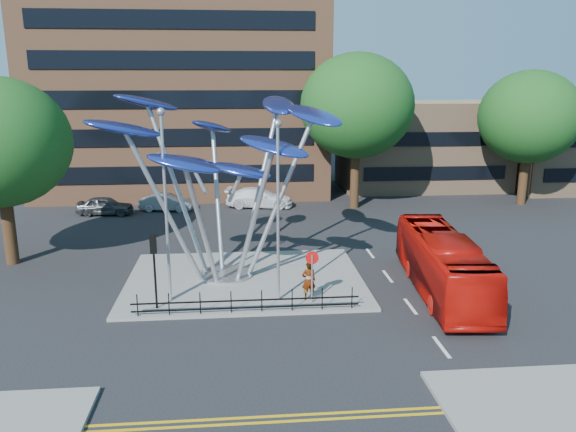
{
  "coord_description": "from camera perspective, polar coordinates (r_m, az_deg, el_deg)",
  "views": [
    {
      "loc": [
        -1.25,
        -21.34,
        10.22
      ],
      "look_at": [
        1.04,
        4.0,
        3.9
      ],
      "focal_mm": 35.0,
      "sensor_mm": 36.0,
      "label": 1
    }
  ],
  "objects": [
    {
      "name": "street_lamp_left",
      "position": [
        25.52,
        -12.4,
        2.63
      ],
      "size": [
        0.36,
        0.36,
        8.8
      ],
      "color": "#9EA0A5",
      "rests_on": "traffic_island"
    },
    {
      "name": "double_yellow_far",
      "position": [
        18.22,
        -0.36,
        -20.15
      ],
      "size": [
        40.0,
        0.12,
        0.01
      ],
      "primitive_type": "cube",
      "color": "gold",
      "rests_on": "ground"
    },
    {
      "name": "low_building_far",
      "position": [
        58.79,
        27.15,
        5.86
      ],
      "size": [
        12.0,
        8.0,
        7.0
      ],
      "primitive_type": "cube",
      "color": "#A17E5F",
      "rests_on": "ground"
    },
    {
      "name": "parked_car_right",
      "position": [
        45.24,
        -2.92,
        1.88
      ],
      "size": [
        5.62,
        2.95,
        1.55
      ],
      "primitive_type": "imported",
      "rotation": [
        0.0,
        0.0,
        1.42
      ],
      "color": "white",
      "rests_on": "ground"
    },
    {
      "name": "no_entry_sign_island",
      "position": [
        25.5,
        2.46,
        -5.31
      ],
      "size": [
        0.6,
        0.1,
        2.45
      ],
      "color": "#9EA0A5",
      "rests_on": "traffic_island"
    },
    {
      "name": "traffic_light_island",
      "position": [
        25.3,
        -13.47,
        -3.94
      ],
      "size": [
        0.28,
        0.18,
        3.42
      ],
      "color": "black",
      "rests_on": "traffic_island"
    },
    {
      "name": "street_lamp_right",
      "position": [
        24.93,
        -1.03,
        2.08
      ],
      "size": [
        0.36,
        0.36,
        8.3
      ],
      "color": "#9EA0A5",
      "rests_on": "traffic_island"
    },
    {
      "name": "double_yellow_near",
      "position": [
        18.47,
        -0.45,
        -19.63
      ],
      "size": [
        40.0,
        0.12,
        0.01
      ],
      "primitive_type": "cube",
      "color": "gold",
      "rests_on": "ground"
    },
    {
      "name": "pedestrian",
      "position": [
        26.14,
        2.11,
        -6.57
      ],
      "size": [
        0.72,
        0.53,
        1.83
      ],
      "primitive_type": "imported",
      "rotation": [
        0.0,
        0.0,
        3.28
      ],
      "color": "gray",
      "rests_on": "traffic_island"
    },
    {
      "name": "low_building_near",
      "position": [
        54.51,
        13.42,
        7.02
      ],
      "size": [
        15.0,
        8.0,
        8.0
      ],
      "primitive_type": "cube",
      "color": "#A17E5F",
      "rests_on": "ground"
    },
    {
      "name": "ground",
      "position": [
        23.69,
        -1.67,
        -11.61
      ],
      "size": [
        120.0,
        120.0,
        0.0
      ],
      "primitive_type": "plane",
      "color": "black",
      "rests_on": "ground"
    },
    {
      "name": "pedestrian_railing_front",
      "position": [
        24.99,
        -4.24,
        -8.86
      ],
      "size": [
        10.0,
        0.06,
        1.0
      ],
      "color": "black",
      "rests_on": "traffic_island"
    },
    {
      "name": "tree_far",
      "position": [
        49.28,
        23.32,
        9.21
      ],
      "size": [
        8.0,
        8.0,
        10.81
      ],
      "color": "black",
      "rests_on": "ground"
    },
    {
      "name": "traffic_island",
      "position": [
        29.16,
        -4.38,
        -6.45
      ],
      "size": [
        12.0,
        9.0,
        0.15
      ],
      "primitive_type": "cube",
      "color": "slate",
      "rests_on": "ground"
    },
    {
      "name": "red_bus",
      "position": [
        28.22,
        15.39,
        -4.67
      ],
      "size": [
        3.38,
        10.64,
        2.91
      ],
      "primitive_type": "imported",
      "rotation": [
        0.0,
        0.0,
        -0.09
      ],
      "color": "#B90F08",
      "rests_on": "ground"
    },
    {
      "name": "parked_car_mid",
      "position": [
        44.98,
        -12.23,
        1.38
      ],
      "size": [
        4.26,
        2.0,
        1.35
      ],
      "primitive_type": "imported",
      "rotation": [
        0.0,
        0.0,
        1.43
      ],
      "color": "#9EA1A6",
      "rests_on": "ground"
    },
    {
      "name": "brick_tower",
      "position": [
        53.76,
        -10.79,
        18.82
      ],
      "size": [
        25.0,
        15.0,
        30.0
      ],
      "primitive_type": "cube",
      "color": "brown",
      "rests_on": "ground"
    },
    {
      "name": "parked_car_left",
      "position": [
        44.86,
        -18.08,
        1.01
      ],
      "size": [
        4.26,
        1.93,
        1.42
      ],
      "primitive_type": "imported",
      "rotation": [
        0.0,
        0.0,
        1.51
      ],
      "color": "#3C3F43",
      "rests_on": "ground"
    },
    {
      "name": "leaf_sculpture",
      "position": [
        28.23,
        -6.84,
        7.04
      ],
      "size": [
        12.72,
        9.54,
        9.51
      ],
      "color": "#9EA0A5",
      "rests_on": "traffic_island"
    },
    {
      "name": "tree_right",
      "position": [
        44.37,
        7.01,
        11.03
      ],
      "size": [
        8.8,
        8.8,
        12.11
      ],
      "color": "black",
      "rests_on": "ground"
    }
  ]
}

